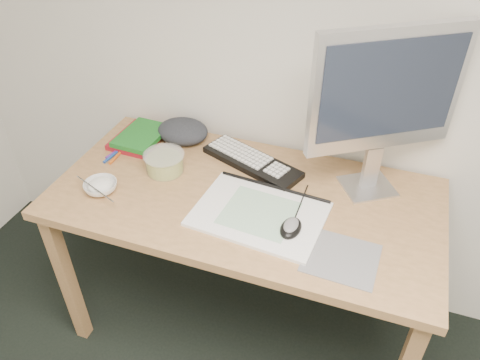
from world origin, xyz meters
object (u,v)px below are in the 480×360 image
Objects in this scene: keyboard at (252,162)px; monitor at (386,95)px; rice_bowl at (101,187)px; desk at (244,212)px; sketchpad at (259,214)px.

keyboard is 0.58m from monitor.
rice_bowl reaches higher than keyboard.
keyboard is at bearing 36.23° from rice_bowl.
monitor is 5.02× the size of rice_bowl.
sketchpad reaches higher than desk.
rice_bowl is (-0.47, -0.34, 0.01)m from keyboard.
monitor is (0.45, 0.01, 0.37)m from keyboard.
sketchpad is 1.06× the size of keyboard.
rice_bowl is at bearing -122.28° from keyboard.
desk is 0.15m from sketchpad.
monitor is at bearing 45.47° from sketchpad.
sketchpad is at bearing 6.48° from rice_bowl.
monitor reaches higher than keyboard.
rice_bowl is (-0.50, -0.15, 0.10)m from desk.
keyboard is (-0.12, 0.28, 0.01)m from sketchpad.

